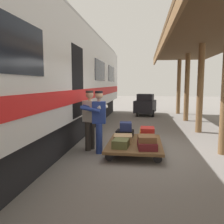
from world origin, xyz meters
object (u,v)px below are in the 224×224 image
(train_car, at_px, (28,78))
(porter_in_overalls, at_px, (98,119))
(porter_by_door, at_px, (90,118))
(suitcase_black_hardshell, at_px, (125,134))
(baggage_tug, at_px, (145,105))
(suitcase_tan_vintage, at_px, (123,138))
(suitcase_brown_leather, at_px, (147,139))
(suitcase_red_plastic, at_px, (147,132))
(suitcase_maroon_trunk, at_px, (147,145))
(luggage_cart, at_px, (135,143))
(suitcase_orange_carryall, at_px, (147,139))
(suitcase_navy_fabric, at_px, (126,126))
(suitcase_olive_duffel, at_px, (121,143))
(suitcase_yellow_case, at_px, (147,134))

(train_car, height_order, porter_in_overalls, train_car)
(porter_in_overalls, relative_size, porter_by_door, 1.00)
(suitcase_black_hardshell, bearing_deg, baggage_tug, -95.05)
(suitcase_tan_vintage, relative_size, porter_in_overalls, 0.30)
(train_car, bearing_deg, suitcase_brown_leather, 168.43)
(train_car, height_order, baggage_tug, train_car)
(train_car, distance_m, baggage_tug, 8.44)
(porter_by_door, height_order, baggage_tug, porter_by_door)
(suitcase_brown_leather, relative_size, porter_by_door, 0.28)
(suitcase_black_hardshell, bearing_deg, train_car, 9.65)
(train_car, xyz_separation_m, porter_by_door, (-1.87, 0.09, -1.14))
(suitcase_brown_leather, distance_m, suitcase_red_plastic, 0.61)
(suitcase_maroon_trunk, relative_size, porter_in_overalls, 0.37)
(luggage_cart, xyz_separation_m, suitcase_tan_vintage, (0.33, -0.00, 0.14))
(suitcase_orange_carryall, relative_size, porter_in_overalls, 0.36)
(suitcase_brown_leather, bearing_deg, suitcase_red_plastic, -91.57)
(suitcase_maroon_trunk, bearing_deg, porter_in_overalls, -17.15)
(suitcase_navy_fabric, bearing_deg, suitcase_red_plastic, 139.32)
(train_car, distance_m, suitcase_maroon_trunk, 3.92)
(suitcase_navy_fabric, bearing_deg, suitcase_brown_leather, 118.44)
(suitcase_red_plastic, bearing_deg, suitcase_navy_fabric, -40.68)
(luggage_cart, relative_size, suitcase_tan_vintage, 4.26)
(suitcase_orange_carryall, xyz_separation_m, porter_in_overalls, (1.32, 0.19, 0.56))
(suitcase_olive_duffel, bearing_deg, suitcase_brown_leather, -178.95)
(suitcase_yellow_case, xyz_separation_m, suitcase_navy_fabric, (0.63, 0.03, 0.22))
(suitcase_tan_vintage, distance_m, suitcase_brown_leather, 0.89)
(suitcase_yellow_case, bearing_deg, suitcase_maroon_trunk, 90.00)
(suitcase_orange_carryall, height_order, suitcase_red_plastic, suitcase_red_plastic)
(suitcase_black_hardshell, relative_size, porter_in_overalls, 0.29)
(luggage_cart, xyz_separation_m, suitcase_red_plastic, (-0.34, -0.02, 0.34))
(suitcase_brown_leather, bearing_deg, porter_in_overalls, -16.76)
(porter_by_door, bearing_deg, suitcase_black_hardshell, -148.95)
(suitcase_maroon_trunk, bearing_deg, suitcase_olive_duffel, 0.00)
(train_car, bearing_deg, suitcase_maroon_trunk, 168.26)
(suitcase_black_hardshell, relative_size, suitcase_red_plastic, 1.05)
(train_car, height_order, suitcase_brown_leather, train_car)
(suitcase_olive_duffel, distance_m, suitcase_brown_leather, 0.67)
(suitcase_black_hardshell, distance_m, porter_in_overalls, 1.16)
(train_car, height_order, suitcase_navy_fabric, train_car)
(suitcase_yellow_case, height_order, suitcase_navy_fabric, suitcase_navy_fabric)
(suitcase_olive_duffel, bearing_deg, suitcase_maroon_trunk, 180.00)
(train_car, distance_m, suitcase_navy_fabric, 3.21)
(suitcase_brown_leather, xyz_separation_m, baggage_tug, (0.03, -8.28, 0.10))
(porter_in_overalls, bearing_deg, porter_by_door, -39.05)
(suitcase_brown_leather, relative_size, porter_in_overalls, 0.28)
(suitcase_black_hardshell, relative_size, suitcase_brown_leather, 1.04)
(suitcase_black_hardshell, distance_m, suitcase_olive_duffel, 1.20)
(suitcase_red_plastic, distance_m, baggage_tug, 7.68)
(suitcase_olive_duffel, bearing_deg, porter_by_door, -33.97)
(suitcase_black_hardshell, xyz_separation_m, suitcase_brown_leather, (-0.65, 1.19, 0.14))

